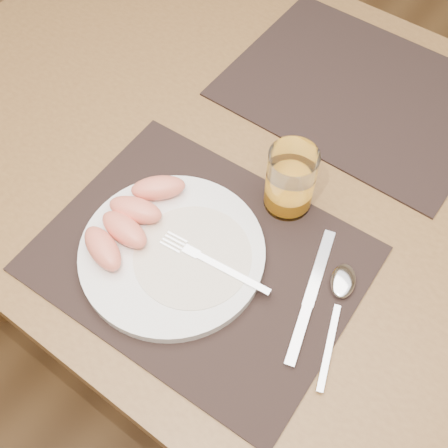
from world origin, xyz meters
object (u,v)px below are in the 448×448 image
knife (307,306)px  spoon (341,290)px  juice_glass (290,182)px  table (281,196)px  fork (206,259)px  placemat_near (200,259)px  plate (172,253)px  placemat_far (359,91)px

knife → spoon: spoon is taller
juice_glass → spoon: bearing=-30.5°
table → knife: size_ratio=6.50×
table → fork: size_ratio=7.99×
placemat_near → juice_glass: (0.05, 0.16, 0.05)m
placemat_near → plate: 0.04m
plate → juice_glass: size_ratio=2.42×
plate → juice_glass: bearing=65.4°
placemat_far → knife: size_ratio=2.09×
plate → spoon: plate is taller
fork → juice_glass: juice_glass is taller
table → placemat_near: 0.24m
knife → juice_glass: 0.18m
table → placemat_far: size_ratio=3.11×
placemat_near → fork: bearing=-18.4°
table → spoon: bearing=-38.1°
placemat_near → placemat_far: (0.02, 0.44, 0.00)m
juice_glass → placemat_near: bearing=-106.5°
fork → table: bearing=92.1°
plate → knife: bearing=13.3°
table → spoon: 0.25m
table → plate: (-0.04, -0.24, 0.10)m
placemat_far → juice_glass: juice_glass is taller
fork → knife: 0.16m
knife → spoon: size_ratio=1.15×
placemat_far → fork: 0.45m
placemat_near → placemat_far: same height
knife → juice_glass: (-0.12, 0.13, 0.05)m
placemat_near → plate: size_ratio=1.67×
placemat_far → juice_glass: 0.29m
knife → juice_glass: juice_glass is taller
placemat_near → spoon: bearing=21.0°
fork → placemat_far: bearing=89.4°
plate → fork: (0.05, 0.02, 0.01)m
table → plate: bearing=-99.6°
fork → placemat_near: bearing=161.6°
knife → placemat_far: bearing=109.7°
placemat_near → knife: size_ratio=2.09×
placemat_near → juice_glass: juice_glass is taller
fork → juice_glass: bearing=78.6°
fork → knife: size_ratio=0.81×
placemat_near → knife: (0.17, 0.03, 0.00)m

